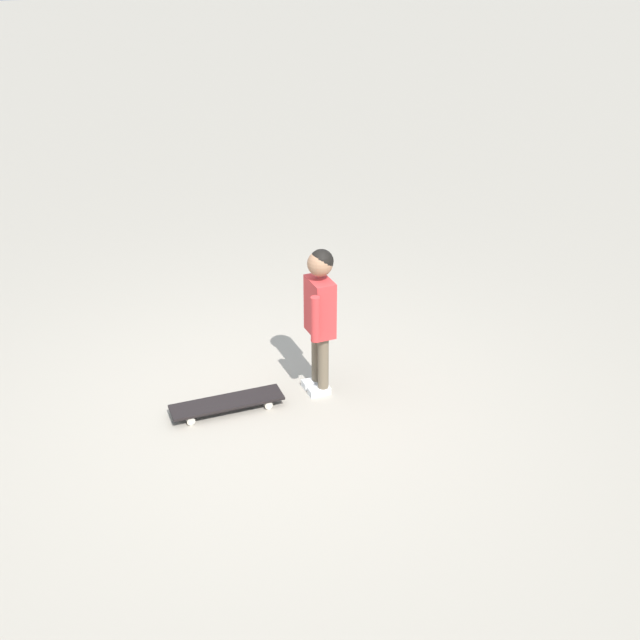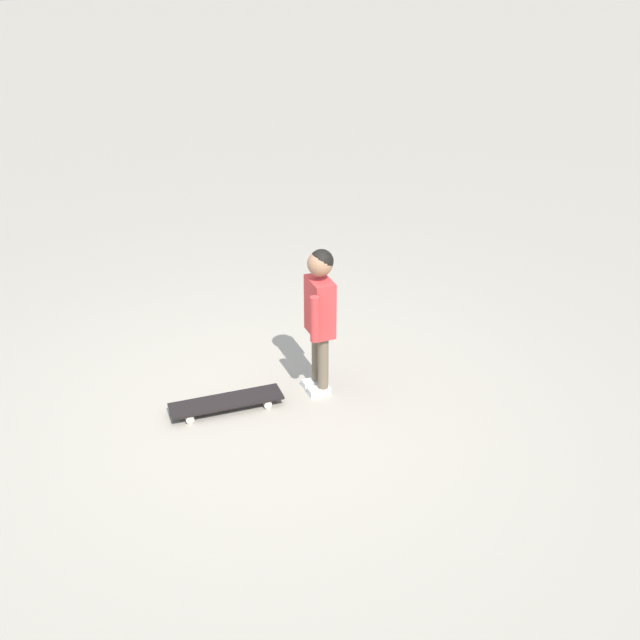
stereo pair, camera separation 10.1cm
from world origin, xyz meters
name	(u,v)px [view 1 (the left image)]	position (x,y,z in m)	size (l,w,h in m)	color
ground_plane	(267,413)	(0.00, 0.00, 0.00)	(50.00, 50.00, 0.00)	#9E9384
child_person	(320,306)	(0.19, -0.43, 0.66)	(0.39, 0.21, 1.06)	brown
skateboard	(227,403)	(0.12, 0.24, 0.06)	(0.24, 0.78, 0.07)	black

